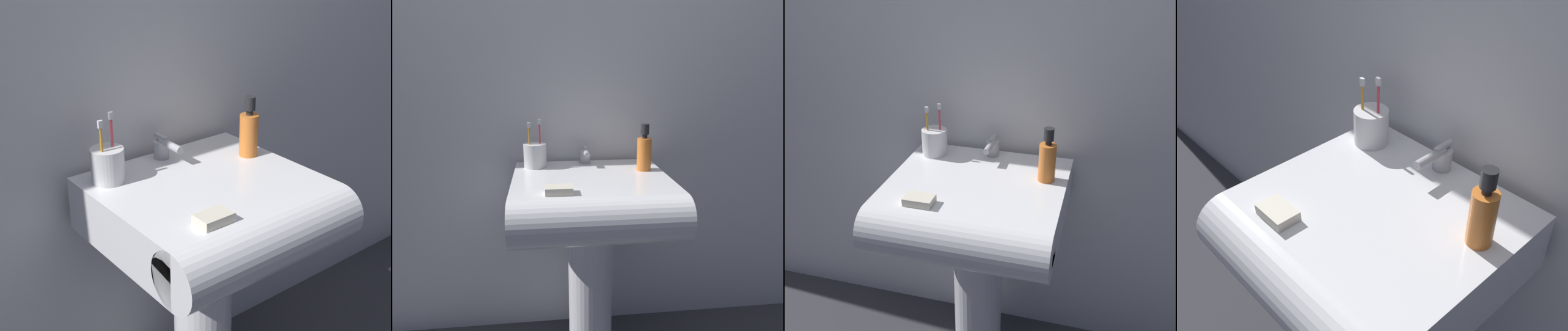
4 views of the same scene
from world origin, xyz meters
TOP-DOWN VIEW (x-y plane):
  - sink_basin at (0.00, -0.06)m, footprint 0.56×0.56m
  - faucet at (-0.00, 0.18)m, footprint 0.05×0.12m
  - toothbrush_cup at (-0.20, 0.15)m, footprint 0.09×0.09m
  - soap_bottle at (0.21, 0.06)m, footprint 0.05×0.05m
  - bar_soap at (-0.12, -0.19)m, footprint 0.09×0.06m

SIDE VIEW (x-z plane):
  - sink_basin at x=0.00m, z-range 0.63..0.78m
  - bar_soap at x=-0.12m, z-range 0.78..0.81m
  - faucet at x=0.00m, z-range 0.79..0.86m
  - toothbrush_cup at x=-0.20m, z-range 0.74..0.93m
  - soap_bottle at x=0.21m, z-range 0.77..0.95m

